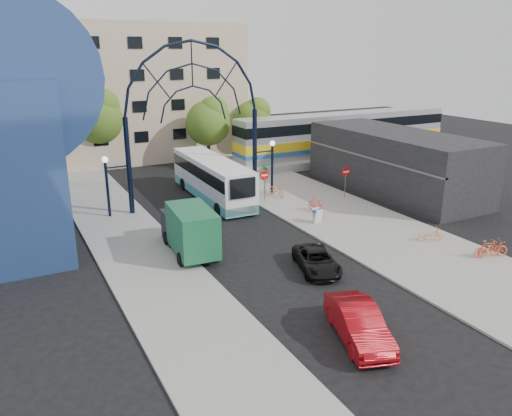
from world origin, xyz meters
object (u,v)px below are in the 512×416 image
do_not_enter_sign (346,175)px  bike_far_a (430,234)px  gateway_arch (193,91)px  red_sedan (358,323)px  sandwich_board (317,214)px  street_name_sign (265,174)px  train_car (345,133)px  bike_near_b (316,205)px  city_bus (212,178)px  bike_far_b (488,249)px  green_truck (189,229)px  bike_near_a (277,190)px  tree_north_a (209,121)px  black_suv (317,260)px  tree_north_b (98,115)px  tree_north_c (253,118)px  stop_sign (264,178)px  bike_far_c (492,249)px

do_not_enter_sign → bike_far_a: bearing=-96.4°
gateway_arch → do_not_enter_sign: size_ratio=5.50×
red_sedan → bike_far_a: size_ratio=2.81×
sandwich_board → street_name_sign: bearing=93.5°
train_car → red_sedan: (-20.97, -28.56, -2.15)m
bike_near_b → city_bus: bearing=123.1°
train_car → bike_far_b: 27.15m
green_truck → bike_far_b: bearing=-26.1°
city_bus → bike_near_b: size_ratio=6.41×
street_name_sign → city_bus: bearing=145.1°
city_bus → bike_near_a: 5.29m
tree_north_a → black_suv: bearing=-100.3°
red_sedan → bike_far_b: (11.76, 3.12, -0.11)m
tree_north_b → black_suv: tree_north_b is taller
tree_north_c → bike_far_a: tree_north_c is taller
black_suv → red_sedan: red_sedan is taller
do_not_enter_sign → tree_north_a: 16.86m
do_not_enter_sign → bike_far_a: (-1.12, -10.05, -1.43)m
tree_north_c → city_bus: (-10.41, -12.89, -2.60)m
bike_near_b → street_name_sign: bearing=106.9°
tree_north_c → gateway_arch: bearing=-131.0°
red_sedan → bike_far_a: (10.85, 6.51, -0.20)m
tree_north_a → bike_near_b: (0.76, -17.93, -3.94)m
stop_sign → bike_far_c: (6.31, -15.51, -1.38)m
bike_near_b → bike_near_a: bearing=92.0°
gateway_arch → do_not_enter_sign: 13.43m
bike_far_c → tree_north_a: bearing=27.2°
sandwich_board → black_suv: size_ratio=0.24×
gateway_arch → bike_near_a: 10.28m
bike_far_a → bike_far_c: 3.67m
bike_near_b → bike_far_b: 12.09m
city_bus → do_not_enter_sign: bearing=-27.1°
sandwich_board → tree_north_a: 20.33m
bike_far_b → bike_near_a: bearing=28.8°
tree_north_a → tree_north_b: (-10.00, 4.00, 0.66)m
tree_north_c → city_bus: 16.77m
bike_near_b → bike_far_c: bearing=-73.0°
do_not_enter_sign → red_sedan: bearing=-125.9°
bike_near_a → street_name_sign: bearing=-173.9°
black_suv → red_sedan: bearing=-92.5°
stop_sign → black_suv: bearing=-105.8°
tree_north_a → bike_near_a: bearing=-88.6°
gateway_arch → tree_north_c: size_ratio=2.10×
sandwich_board → bike_near_a: 6.98m
train_car → bike_near_a: bearing=-146.1°
stop_sign → tree_north_c: tree_north_c is taller
tree_north_a → tree_north_b: tree_north_b is taller
gateway_arch → tree_north_c: bearing=49.0°
tree_north_b → bike_far_b: size_ratio=4.62×
street_name_sign → sandwich_board: (0.40, -6.62, -1.39)m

